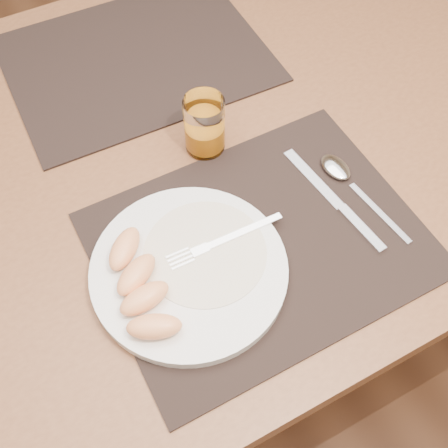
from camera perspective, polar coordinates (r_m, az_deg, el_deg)
ground at (r=1.56m, az=-2.61°, el=-10.35°), size 5.00×5.00×0.00m
table at (r=0.98m, az=-4.11°, el=4.81°), size 1.40×0.90×0.75m
placemat_near at (r=0.80m, az=3.70°, el=-1.90°), size 0.45×0.35×0.00m
placemat_far at (r=1.06m, az=-8.88°, el=16.26°), size 0.46×0.36×0.00m
plate at (r=0.77m, az=-3.58°, el=-4.69°), size 0.27×0.27×0.02m
plate_dressing at (r=0.77m, az=-1.94°, el=-2.89°), size 0.17×0.17×0.00m
fork at (r=0.78m, az=-0.84°, el=-2.00°), size 0.17×0.02×0.00m
knife at (r=0.85m, az=11.78°, el=1.70°), size 0.04×0.22×0.01m
spoon at (r=0.88m, az=11.89°, el=5.03°), size 0.04×0.19×0.01m
juice_glass at (r=0.87m, az=-1.99°, el=9.81°), size 0.06×0.06×0.10m
grapefruit_wedges at (r=0.74m, az=-8.58°, el=-6.26°), size 0.09×0.19×0.03m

